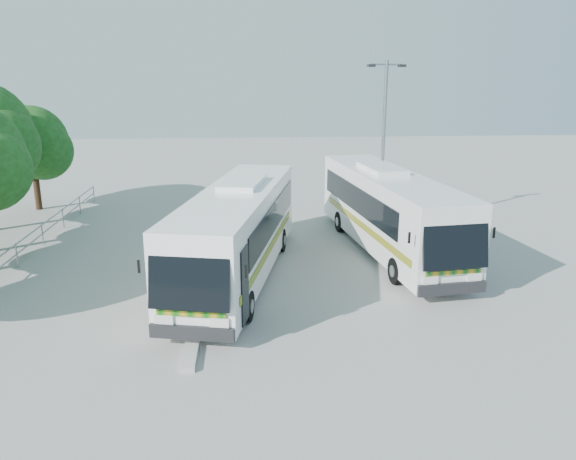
{
  "coord_description": "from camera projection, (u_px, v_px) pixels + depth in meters",
  "views": [
    {
      "loc": [
        -0.61,
        -19.34,
        7.63
      ],
      "look_at": [
        0.9,
        1.21,
        1.85
      ],
      "focal_mm": 35.0,
      "sensor_mm": 36.0,
      "label": 1
    }
  ],
  "objects": [
    {
      "name": "coach_main",
      "position": [
        238.0,
        230.0,
        21.26
      ],
      "size": [
        4.97,
        12.57,
        3.42
      ],
      "rotation": [
        0.0,
        0.0,
        -0.21
      ],
      "color": "white",
      "rests_on": "ground"
    },
    {
      "name": "tree_far_e",
      "position": [
        32.0,
        142.0,
        31.51
      ],
      "size": [
        4.54,
        4.28,
        5.92
      ],
      "color": "#382314",
      "rests_on": "ground"
    },
    {
      "name": "kerb_divider",
      "position": [
        207.0,
        269.0,
        22.42
      ],
      "size": [
        0.4,
        16.0,
        0.15
      ],
      "primitive_type": "cube",
      "color": "#B2B2AD",
      "rests_on": "ground"
    },
    {
      "name": "lamppost",
      "position": [
        383.0,
        140.0,
        26.71
      ],
      "size": [
        1.96,
        0.79,
        8.21
      ],
      "rotation": [
        0.0,
        0.0,
        0.31
      ],
      "color": "gray",
      "rests_on": "ground"
    },
    {
      "name": "railing",
      "position": [
        25.0,
        243.0,
        23.61
      ],
      "size": [
        0.06,
        22.0,
        1.0
      ],
      "color": "gray",
      "rests_on": "ground"
    },
    {
      "name": "coach_adjacent",
      "position": [
        389.0,
        210.0,
        24.45
      ],
      "size": [
        3.99,
        12.56,
        3.43
      ],
      "rotation": [
        0.0,
        0.0,
        0.12
      ],
      "color": "silver",
      "rests_on": "ground"
    },
    {
      "name": "ground",
      "position": [
        266.0,
        287.0,
        20.68
      ],
      "size": [
        100.0,
        100.0,
        0.0
      ],
      "primitive_type": "plane",
      "color": "gray",
      "rests_on": "ground"
    }
  ]
}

